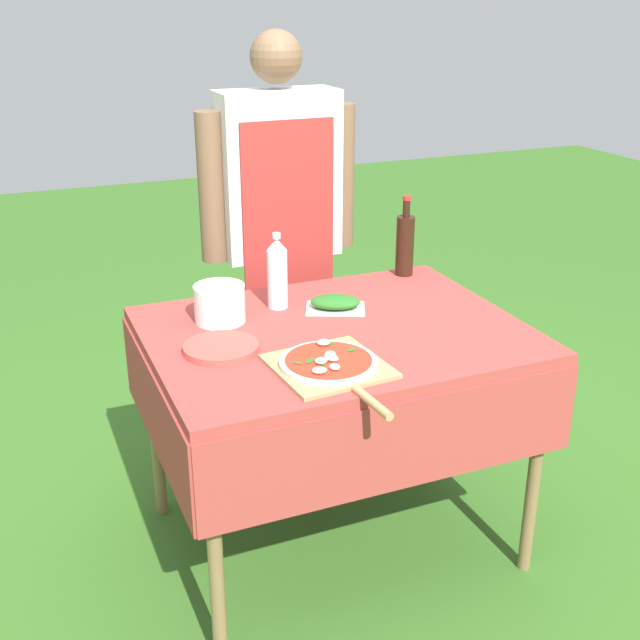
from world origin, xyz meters
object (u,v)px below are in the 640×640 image
(herb_container, at_px, (335,303))
(water_bottle, at_px, (277,273))
(person_cook, at_px, (279,216))
(oil_bottle, at_px, (405,244))
(pizza_on_peel, at_px, (330,365))
(mixing_tub, at_px, (220,303))
(plate_stack, at_px, (221,348))
(prep_table, at_px, (335,354))

(herb_container, bearing_deg, water_bottle, 150.57)
(person_cook, distance_m, oil_bottle, 0.51)
(pizza_on_peel, distance_m, herb_container, 0.47)
(person_cook, bearing_deg, oil_bottle, 138.91)
(oil_bottle, bearing_deg, pizza_on_peel, -132.07)
(mixing_tub, bearing_deg, water_bottle, 12.12)
(oil_bottle, bearing_deg, plate_stack, -154.04)
(person_cook, relative_size, water_bottle, 6.45)
(person_cook, relative_size, herb_container, 7.21)
(person_cook, height_order, water_bottle, person_cook)
(water_bottle, distance_m, mixing_tub, 0.23)
(person_cook, xyz_separation_m, pizza_on_peel, (-0.21, -0.98, -0.17))
(prep_table, xyz_separation_m, person_cook, (0.08, 0.72, 0.27))
(oil_bottle, relative_size, mixing_tub, 1.83)
(prep_table, xyz_separation_m, herb_container, (0.07, 0.16, 0.11))
(herb_container, xyz_separation_m, mixing_tub, (-0.39, 0.05, 0.04))
(water_bottle, relative_size, herb_container, 1.12)
(person_cook, distance_m, water_bottle, 0.50)
(mixing_tub, bearing_deg, oil_bottle, 13.17)
(mixing_tub, distance_m, plate_stack, 0.24)
(pizza_on_peel, xyz_separation_m, herb_container, (0.20, 0.42, 0.01))
(oil_bottle, xyz_separation_m, water_bottle, (-0.56, -0.13, 0.00))
(water_bottle, bearing_deg, mixing_tub, -167.88)
(oil_bottle, distance_m, water_bottle, 0.57)
(pizza_on_peel, relative_size, water_bottle, 1.90)
(pizza_on_peel, bearing_deg, plate_stack, 131.28)
(prep_table, xyz_separation_m, water_bottle, (-0.10, 0.25, 0.21))
(water_bottle, xyz_separation_m, plate_stack, (-0.28, -0.27, -0.11))
(prep_table, relative_size, herb_container, 5.13)
(water_bottle, bearing_deg, prep_table, -68.06)
(person_cook, height_order, mixing_tub, person_cook)
(person_cook, height_order, oil_bottle, person_cook)
(person_cook, height_order, herb_container, person_cook)
(pizza_on_peel, distance_m, mixing_tub, 0.51)
(prep_table, distance_m, pizza_on_peel, 0.31)
(person_cook, height_order, plate_stack, person_cook)
(pizza_on_peel, xyz_separation_m, water_bottle, (0.03, 0.52, 0.11))
(prep_table, height_order, pizza_on_peel, pizza_on_peel)
(mixing_tub, bearing_deg, pizza_on_peel, -68.45)
(herb_container, relative_size, plate_stack, 1.02)
(oil_bottle, bearing_deg, person_cook, 139.02)
(prep_table, bearing_deg, plate_stack, -177.08)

